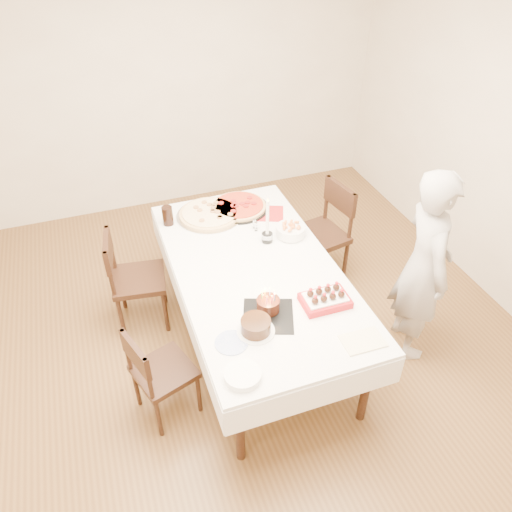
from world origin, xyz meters
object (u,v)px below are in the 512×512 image
object	(u,v)px
person	(424,267)
birthday_cake	(268,301)
dining_table	(256,305)
taper_candle	(267,220)
chair_left_dessert	(164,371)
pizza_pepperoni	(239,206)
chair_right_savory	(318,236)
cola_glass	(168,216)
pizza_white	(210,214)
chair_left_savory	(139,279)
layer_cake	(256,326)
strawberry_box	(325,299)
pasta_bowl	(291,231)

from	to	relation	value
person	birthday_cake	distance (m)	1.20
dining_table	taper_candle	world-z (taller)	taper_candle
chair_left_dessert	person	bearing A→B (deg)	160.73
pizza_pepperoni	chair_right_savory	bearing A→B (deg)	-20.42
cola_glass	taper_candle	bearing A→B (deg)	-36.35
birthday_cake	pizza_pepperoni	bearing A→B (deg)	80.63
chair_left_dessert	pizza_white	bearing A→B (deg)	-137.95
cola_glass	chair_left_savory	bearing A→B (deg)	-143.82
chair_left_savory	layer_cake	xyz separation A→B (m)	(0.59, -1.13, 0.36)
chair_right_savory	chair_left_dessert	world-z (taller)	chair_right_savory
layer_cake	taper_candle	bearing A→B (deg)	65.08
layer_cake	strawberry_box	xyz separation A→B (m)	(0.52, 0.09, -0.01)
cola_glass	chair_right_savory	bearing A→B (deg)	-9.68
layer_cake	pizza_pepperoni	bearing A→B (deg)	76.12
pasta_bowl	birthday_cake	world-z (taller)	birthday_cake
layer_cake	strawberry_box	size ratio (longest dim) A/B	0.77
person	pizza_pepperoni	world-z (taller)	person
taper_candle	layer_cake	world-z (taller)	taper_candle
pizza_pepperoni	birthday_cake	bearing A→B (deg)	-99.37
pizza_white	cola_glass	distance (m)	0.35
dining_table	pizza_pepperoni	size ratio (longest dim) A/B	4.27
dining_table	cola_glass	size ratio (longest dim) A/B	13.37
birthday_cake	chair_left_dessert	bearing A→B (deg)	177.29
chair_right_savory	pizza_white	bearing A→B (deg)	156.54
strawberry_box	chair_left_dessert	bearing A→B (deg)	174.89
taper_candle	birthday_cake	size ratio (longest dim) A/B	2.60
chair_left_dessert	cola_glass	xyz separation A→B (m)	(0.32, 1.18, 0.44)
cola_glass	dining_table	bearing A→B (deg)	-58.14
chair_right_savory	pizza_white	xyz separation A→B (m)	(-0.92, 0.22, 0.30)
pizza_white	birthday_cake	bearing A→B (deg)	-87.15
pizza_pepperoni	cola_glass	bearing A→B (deg)	-177.42
dining_table	pasta_bowl	bearing A→B (deg)	36.58
person	taper_candle	distance (m)	1.19
chair_left_dessert	pasta_bowl	distance (m)	1.44
pizza_white	strawberry_box	xyz separation A→B (m)	(0.44, -1.28, 0.02)
chair_left_dessert	pizza_white	distance (m)	1.41
cola_glass	birthday_cake	size ratio (longest dim) A/B	1.05
strawberry_box	pasta_bowl	bearing A→B (deg)	83.79
layer_cake	dining_table	bearing A→B (deg)	70.18
dining_table	pizza_pepperoni	bearing A→B (deg)	80.71
person	pizza_white	xyz separation A→B (m)	(-1.26, 1.20, -0.01)
taper_candle	layer_cake	xyz separation A→B (m)	(-0.40, -0.87, -0.15)
dining_table	chair_left_dessert	world-z (taller)	chair_left_dessert
strawberry_box	taper_candle	bearing A→B (deg)	98.35
person	pizza_white	distance (m)	1.74
pizza_pepperoni	strawberry_box	xyz separation A→B (m)	(0.18, -1.31, 0.02)
chair_right_savory	pasta_bowl	size ratio (longest dim) A/B	4.11
dining_table	cola_glass	world-z (taller)	cola_glass
person	strawberry_box	distance (m)	0.82
chair_left_savory	taper_candle	distance (m)	1.15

